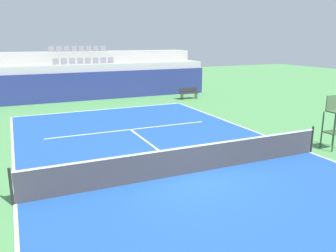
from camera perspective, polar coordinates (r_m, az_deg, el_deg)
name	(u,v)px	position (r m, az deg, el deg)	size (l,w,h in m)	color
ground_plane	(190,174)	(11.80, 3.64, -7.89)	(80.00, 80.00, 0.00)	#4C8C4C
court_surface	(190,174)	(11.80, 3.65, -7.87)	(11.00, 24.00, 0.01)	#1E4C99
baseline_far	(103,110)	(22.64, -10.66, 2.70)	(11.00, 0.10, 0.00)	white
sideline_left	(15,204)	(10.61, -23.99, -11.75)	(0.10, 24.00, 0.00)	white
sideline_right	(310,152)	(15.01, 22.41, -4.04)	(0.10, 24.00, 0.00)	white
service_line_far	(130,129)	(17.42, -6.24, -0.58)	(8.26, 0.10, 0.00)	white
centre_service_line	(154,147)	(14.53, -2.27, -3.52)	(0.10, 6.40, 0.00)	white
back_wall	(90,86)	(26.27, -12.85, 6.43)	(18.95, 0.30, 2.07)	navy
stands_tier_lower	(86,81)	(27.55, -13.46, 7.30)	(18.95, 2.40, 2.60)	#9E9E99
stands_tier_upper	(80,73)	(29.85, -14.42, 8.56)	(18.95, 2.40, 3.44)	#9E9E99
seating_row_lower	(84,62)	(27.52, -13.68, 10.26)	(4.63, 0.44, 0.44)	slate
seating_row_upper	(78,50)	(29.84, -14.68, 12.10)	(4.63, 0.44, 0.44)	slate
tennis_net	(190,160)	(11.62, 3.68, -5.57)	(11.08, 0.08, 1.07)	black
umpire_chair	(334,121)	(15.67, 25.82, 0.80)	(0.76, 0.66, 2.20)	#334C2D
player_bench	(189,92)	(26.25, 3.45, 5.59)	(1.50, 0.40, 0.85)	#232328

